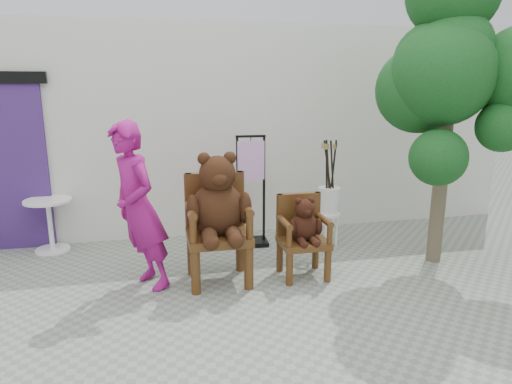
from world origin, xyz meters
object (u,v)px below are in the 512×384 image
at_px(chair_small, 303,229).
at_px(stool_bucket, 329,200).
at_px(person, 139,208).
at_px(tree, 457,65).
at_px(cafe_table, 50,219).
at_px(display_stand, 251,204).
at_px(chair_big, 218,210).

bearing_deg(chair_small, stool_bucket, 53.54).
height_order(person, tree, tree).
bearing_deg(stool_bucket, cafe_table, 171.06).
xyz_separation_m(person, display_stand, (1.43, 1.11, -0.32)).
bearing_deg(person, display_stand, 98.15).
relative_size(chair_small, stool_bucket, 0.65).
height_order(chair_big, cafe_table, chair_big).
xyz_separation_m(chair_small, stool_bucket, (0.66, 0.90, 0.08)).
xyz_separation_m(cafe_table, stool_bucket, (3.67, -0.58, 0.20)).
height_order(person, display_stand, person).
bearing_deg(stool_bucket, display_stand, 166.30).
xyz_separation_m(chair_big, person, (-0.84, -0.02, 0.08)).
relative_size(chair_small, person, 0.52).
bearing_deg(chair_big, chair_small, -3.03).
bearing_deg(tree, cafe_table, 160.87).
relative_size(person, tree, 0.50).
relative_size(chair_big, cafe_table, 2.09).
height_order(chair_big, stool_bucket, chair_big).
bearing_deg(person, chair_big, 61.41).
relative_size(display_stand, stool_bucket, 1.04).
xyz_separation_m(person, tree, (3.48, -0.19, 1.47)).
bearing_deg(stool_bucket, chair_small, -126.46).
bearing_deg(person, chair_small, 59.21).
xyz_separation_m(person, stool_bucket, (2.46, 0.86, -0.27)).
xyz_separation_m(display_stand, tree, (2.04, -1.30, 1.79)).
xyz_separation_m(cafe_table, display_stand, (2.64, -0.33, 0.14)).
bearing_deg(chair_big, display_stand, 61.39).
height_order(chair_small, display_stand, display_stand).
distance_m(chair_big, tree, 3.07).
xyz_separation_m(chair_small, cafe_table, (-3.01, 1.47, -0.13)).
bearing_deg(tree, chair_big, 175.65).
xyz_separation_m(chair_big, stool_bucket, (1.63, 0.85, -0.19)).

